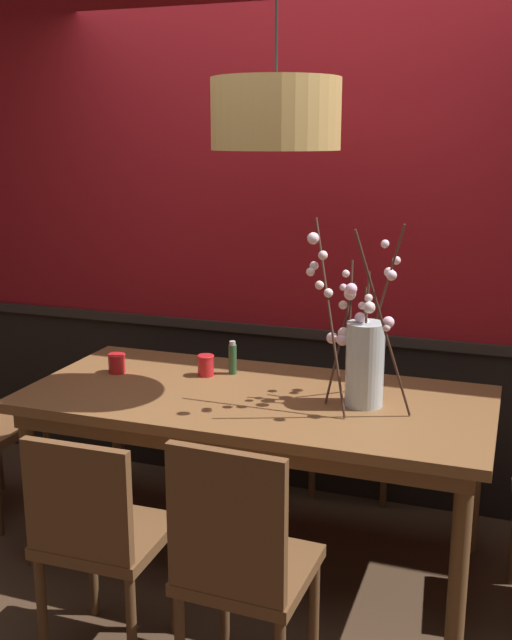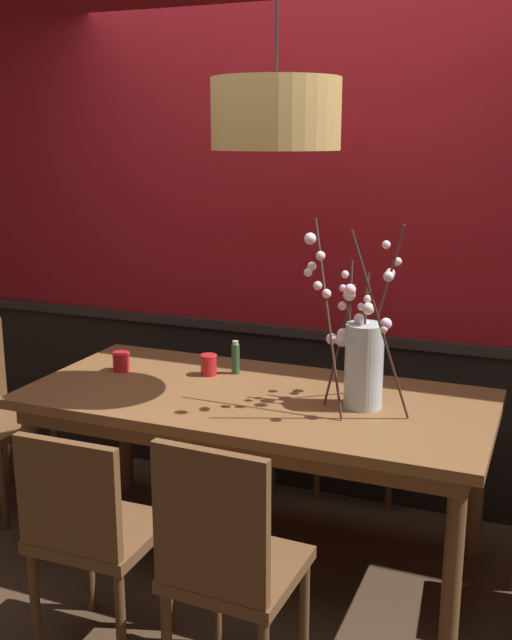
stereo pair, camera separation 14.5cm
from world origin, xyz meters
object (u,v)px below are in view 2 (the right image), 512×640
at_px(vase_with_blossoms, 362,358).
at_px(pendant_lamp, 276,114).
at_px(chair_far_side_left, 263,383).
at_px(chair_near_side_right, 227,561).
at_px(candle_holder_nearer_edge, 209,365).
at_px(dining_table, 256,412).
at_px(chair_near_side_left, 90,529).
at_px(condiment_bottle, 236,358).
at_px(chair_far_side_right, 363,393).
at_px(candle_holder_nearer_center, 121,361).

bearing_deg(vase_with_blossoms, pendant_lamp, 177.22).
height_order(chair_far_side_left, pendant_lamp, pendant_lamp).
bearing_deg(chair_near_side_right, vase_with_blossoms, 78.10).
bearing_deg(chair_far_side_left, chair_near_side_right, -71.90).
bearing_deg(candle_holder_nearer_edge, dining_table, -28.93).
relative_size(chair_near_side_right, chair_near_side_left, 1.08).
height_order(chair_far_side_left, condiment_bottle, condiment_bottle).
bearing_deg(pendant_lamp, candle_holder_nearer_edge, 161.04).
xyz_separation_m(chair_near_side_right, chair_near_side_left, (-0.55, 0.04, -0.02)).
distance_m(chair_far_side_right, chair_near_side_right, 1.79).
bearing_deg(pendant_lamp, chair_near_side_left, -111.66).
bearing_deg(candle_holder_nearer_center, chair_near_side_right, -44.49).
bearing_deg(chair_near_side_left, chair_near_side_right, -3.94).
distance_m(chair_near_side_right, condiment_bottle, 1.27).
height_order(candle_holder_nearer_edge, condiment_bottle, condiment_bottle).
relative_size(chair_near_side_left, candle_holder_nearer_edge, 9.05).
xyz_separation_m(dining_table, chair_far_side_left, (-0.31, 0.87, -0.18)).
bearing_deg(chair_near_side_right, condiment_bottle, 112.26).
relative_size(chair_near_side_left, pendant_lamp, 0.94).
height_order(chair_far_side_right, candle_holder_nearer_edge, chair_far_side_right).
bearing_deg(chair_far_side_right, chair_near_side_left, -107.27).
relative_size(vase_with_blossoms, condiment_bottle, 4.86).
xyz_separation_m(candle_holder_nearer_center, pendant_lamp, (0.79, -0.03, 1.13)).
distance_m(dining_table, candle_holder_nearer_center, 0.74).
bearing_deg(chair_far_side_left, chair_far_side_right, 2.18).
bearing_deg(condiment_bottle, chair_near_side_left, -94.49).
bearing_deg(candle_holder_nearer_edge, chair_far_side_right, 51.89).
xyz_separation_m(chair_far_side_left, condiment_bottle, (0.11, -0.63, 0.33)).
bearing_deg(vase_with_blossoms, dining_table, -177.27).
bearing_deg(pendant_lamp, chair_near_side_right, -78.32).
bearing_deg(vase_with_blossoms, candle_holder_nearer_edge, 169.00).
distance_m(candle_holder_nearer_edge, pendant_lamp, 1.19).
xyz_separation_m(dining_table, chair_near_side_right, (0.26, -0.90, -0.16)).
xyz_separation_m(chair_near_side_right, pendant_lamp, (-0.19, 0.94, 1.42)).
xyz_separation_m(dining_table, chair_far_side_right, (0.26, 0.89, -0.17)).
bearing_deg(chair_near_side_left, chair_far_side_right, 72.73).
xyz_separation_m(chair_far_side_right, pendant_lamp, (-0.19, -0.85, 1.42)).
relative_size(chair_far_side_right, condiment_bottle, 5.86).
bearing_deg(condiment_bottle, chair_near_side_right, -67.74).
relative_size(chair_far_side_right, chair_near_side_left, 1.04).
bearing_deg(chair_far_side_right, chair_near_side_right, -89.80).
height_order(chair_near_side_right, chair_near_side_left, chair_near_side_right).
height_order(chair_far_side_left, candle_holder_nearer_center, chair_far_side_left).
height_order(dining_table, chair_far_side_right, chair_far_side_right).
relative_size(chair_near_side_left, chair_far_side_left, 0.98).
bearing_deg(candle_holder_nearer_edge, candle_holder_nearer_center, -166.84).
bearing_deg(candle_holder_nearer_edge, pendant_lamp, -18.96).
bearing_deg(pendant_lamp, vase_with_blossoms, -2.78).
relative_size(dining_table, chair_far_side_left, 2.19).
height_order(chair_far_side_right, pendant_lamp, pendant_lamp).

